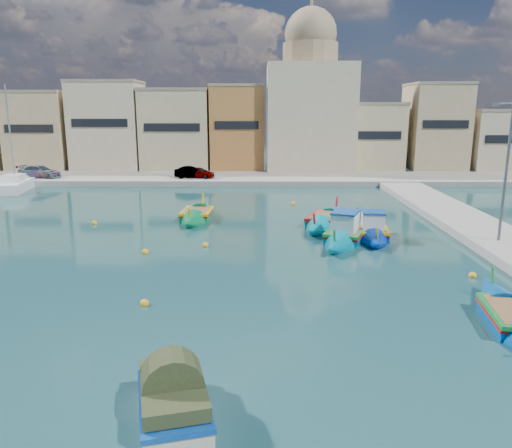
% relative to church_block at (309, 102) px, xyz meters
% --- Properties ---
extents(ground, '(160.00, 160.00, 0.00)m').
position_rel_church_block_xyz_m(ground, '(-10.00, -40.00, -8.41)').
color(ground, '#174646').
rests_on(ground, ground).
extents(north_quay, '(80.00, 8.00, 0.60)m').
position_rel_church_block_xyz_m(north_quay, '(-10.00, -8.00, -8.11)').
color(north_quay, gray).
rests_on(north_quay, ground).
extents(north_townhouses, '(83.20, 7.87, 10.19)m').
position_rel_church_block_xyz_m(north_townhouses, '(-3.32, -0.64, -3.41)').
color(north_townhouses, tan).
rests_on(north_townhouses, ground).
extents(church_block, '(10.00, 10.00, 19.10)m').
position_rel_church_block_xyz_m(church_block, '(0.00, 0.00, 0.00)').
color(church_block, '#C4B292').
rests_on(church_block, ground).
extents(quay_street_lamp, '(1.18, 0.16, 8.00)m').
position_rel_church_block_xyz_m(quay_street_lamp, '(7.44, -34.00, -4.07)').
color(quay_street_lamp, '#595B60').
rests_on(quay_street_lamp, ground).
extents(parked_cars, '(20.60, 2.34, 1.27)m').
position_rel_church_block_xyz_m(parked_cars, '(-20.37, -9.50, -7.20)').
color(parked_cars, '#4C1919').
rests_on(parked_cars, north_quay).
extents(luzzu_turquoise_cabin, '(5.01, 8.91, 2.83)m').
position_rel_church_block_xyz_m(luzzu_turquoise_cabin, '(-0.65, -32.14, -8.07)').
color(luzzu_turquoise_cabin, '#007998').
rests_on(luzzu_turquoise_cabin, ground).
extents(luzzu_blue_cabin, '(2.54, 7.44, 2.58)m').
position_rel_church_block_xyz_m(luzzu_blue_cabin, '(1.01, -31.46, -8.09)').
color(luzzu_blue_cabin, '#0029A0').
rests_on(luzzu_blue_cabin, ground).
extents(luzzu_cyan_mid, '(4.95, 8.63, 2.51)m').
position_rel_church_block_xyz_m(luzzu_cyan_mid, '(-1.34, -28.24, -8.14)').
color(luzzu_cyan_mid, '#0087A0').
rests_on(luzzu_cyan_mid, ground).
extents(luzzu_green, '(2.30, 7.55, 2.35)m').
position_rel_church_block_xyz_m(luzzu_green, '(-10.25, -26.47, -8.16)').
color(luzzu_green, '#0A7141').
rests_on(luzzu_green, ground).
extents(tender_near, '(2.42, 3.45, 1.54)m').
position_rel_church_block_xyz_m(tender_near, '(-7.94, -49.71, -7.93)').
color(tender_near, beige).
rests_on(tender_near, ground).
extents(yacht_north, '(3.37, 8.17, 10.58)m').
position_rel_church_block_xyz_m(yacht_north, '(-29.28, -12.81, -7.99)').
color(yacht_north, white).
rests_on(yacht_north, ground).
extents(mooring_buoys, '(21.49, 21.61, 0.36)m').
position_rel_church_block_xyz_m(mooring_buoys, '(-7.87, -33.19, -8.33)').
color(mooring_buoys, yellow).
rests_on(mooring_buoys, ground).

